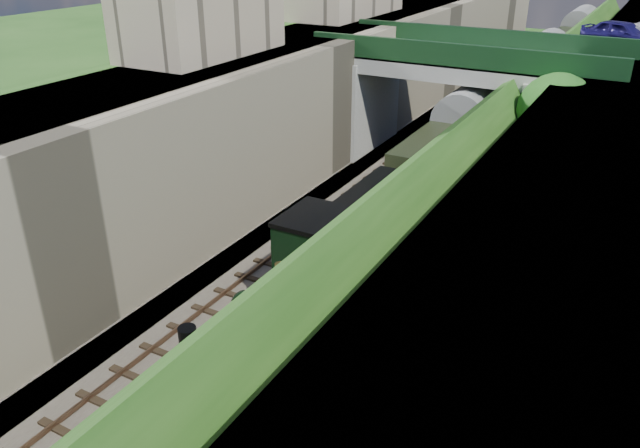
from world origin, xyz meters
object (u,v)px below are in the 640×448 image
Objects in this scene: tree at (559,115)px; car_blue at (622,34)px; road_bridge at (475,96)px; tender at (379,231)px; locomotive at (279,319)px.

car_blue is (1.29, 10.04, 2.35)m from tree.
road_bridge is 2.67× the size of tender.
locomotive is at bearing -90.00° from tender.
road_bridge reaches higher than tree.
tree is 10.39m from car_blue.
tender is (-4.71, -9.32, -3.03)m from tree.
road_bridge is at bearing 141.64° from tree.
tree is 17.56m from locomotive.
car_blue is at bearing 82.69° from tree.
locomotive is (-6.00, -26.72, -5.11)m from car_blue.
car_blue reaches higher than locomotive.
tender is (-0.00, 7.36, -0.27)m from locomotive.
tender is at bearing -88.89° from road_bridge.
tender is (0.26, -13.26, -2.46)m from road_bridge.
car_blue is 20.97m from tender.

